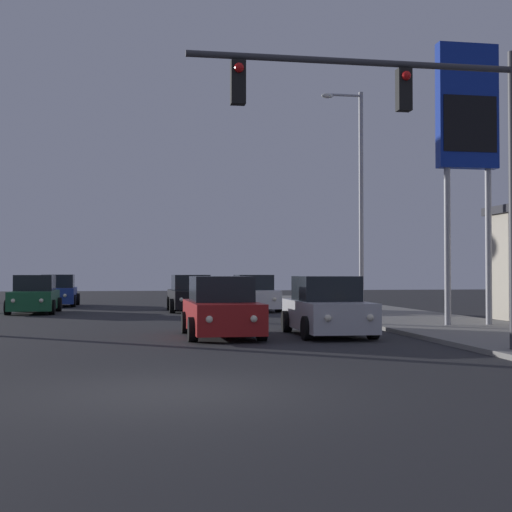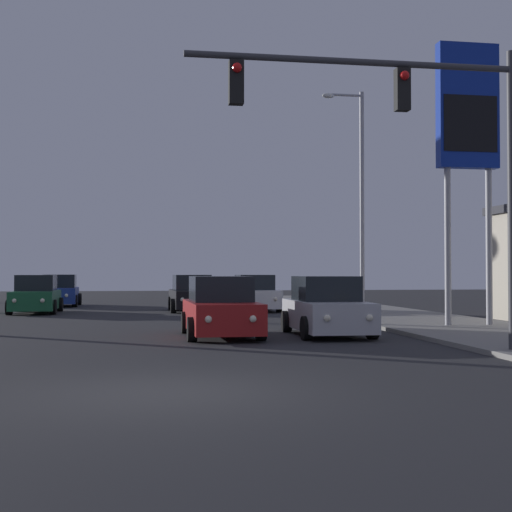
{
  "view_description": "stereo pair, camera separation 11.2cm",
  "coord_description": "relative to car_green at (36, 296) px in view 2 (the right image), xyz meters",
  "views": [
    {
      "loc": [
        -0.48,
        -10.66,
        1.78
      ],
      "look_at": [
        3.21,
        11.38,
        2.31
      ],
      "focal_mm": 50.0,
      "sensor_mm": 36.0,
      "label": 1
    },
    {
      "loc": [
        -0.37,
        -10.68,
        1.78
      ],
      "look_at": [
        3.21,
        11.38,
        2.31
      ],
      "focal_mm": 50.0,
      "sensor_mm": 36.0,
      "label": 2
    }
  ],
  "objects": [
    {
      "name": "ground_plane",
      "position": [
        4.91,
        -21.87,
        -0.76
      ],
      "size": [
        120.0,
        120.0,
        0.0
      ],
      "primitive_type": "plane",
      "color": "#28282B"
    },
    {
      "name": "sidewalk_right",
      "position": [
        14.41,
        -11.87,
        -0.7
      ],
      "size": [
        5.0,
        60.0,
        0.12
      ],
      "color": "gray",
      "rests_on": "ground"
    },
    {
      "name": "car_green",
      "position": [
        0.0,
        0.0,
        0.0
      ],
      "size": [
        2.04,
        4.33,
        1.68
      ],
      "rotation": [
        0.0,
        0.0,
        3.16
      ],
      "color": "#195933",
      "rests_on": "ground"
    },
    {
      "name": "car_red",
      "position": [
        6.76,
        -12.83,
        0.0
      ],
      "size": [
        2.04,
        4.33,
        1.68
      ],
      "rotation": [
        0.0,
        0.0,
        3.16
      ],
      "color": "maroon",
      "rests_on": "ground"
    },
    {
      "name": "car_white",
      "position": [
        9.81,
        0.18,
        0.0
      ],
      "size": [
        2.04,
        4.31,
        1.68
      ],
      "rotation": [
        0.0,
        0.0,
        3.14
      ],
      "color": "silver",
      "rests_on": "ground"
    },
    {
      "name": "car_blue",
      "position": [
        0.3,
        6.63,
        0.0
      ],
      "size": [
        2.04,
        4.34,
        1.68
      ],
      "rotation": [
        0.0,
        0.0,
        3.18
      ],
      "color": "navy",
      "rests_on": "ground"
    },
    {
      "name": "car_black",
      "position": [
        6.88,
        0.27,
        0.0
      ],
      "size": [
        2.04,
        4.34,
        1.68
      ],
      "rotation": [
        0.0,
        0.0,
        3.18
      ],
      "color": "black",
      "rests_on": "ground"
    },
    {
      "name": "car_silver",
      "position": [
        9.77,
        -12.88,
        0.0
      ],
      "size": [
        2.04,
        4.32,
        1.68
      ],
      "rotation": [
        0.0,
        0.0,
        3.13
      ],
      "color": "#B7B7BC",
      "rests_on": "ground"
    },
    {
      "name": "traffic_light_mast",
      "position": [
        10.47,
        -18.21,
        3.96
      ],
      "size": [
        7.23,
        0.36,
        6.5
      ],
      "color": "#38383D",
      "rests_on": "sidewalk_right"
    },
    {
      "name": "street_lamp",
      "position": [
        13.26,
        -4.86,
        4.36
      ],
      "size": [
        1.74,
        0.24,
        9.0
      ],
      "color": "#99999E",
      "rests_on": "sidewalk_right"
    },
    {
      "name": "gas_station_sign",
      "position": [
        14.87,
        -11.27,
        5.86
      ],
      "size": [
        2.0,
        0.42,
        9.0
      ],
      "color": "#99999E",
      "rests_on": "sidewalk_right"
    }
  ]
}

